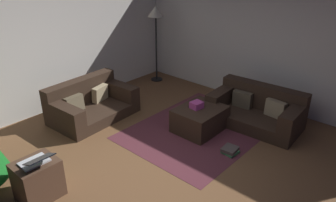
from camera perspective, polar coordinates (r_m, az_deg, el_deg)
ground_plane at (r=4.85m, az=-0.71°, el=-12.41°), size 6.40×6.40×0.00m
rear_partition at (r=6.62m, az=-21.50°, el=8.88°), size 6.40×0.12×2.60m
corner_partition at (r=6.72m, az=17.91°, el=9.63°), size 0.12×6.40×2.60m
couch_left at (r=6.42m, az=-13.42°, el=-0.43°), size 1.59×1.04×0.70m
couch_right at (r=6.20m, az=15.20°, el=-1.51°), size 0.97×1.65×0.69m
ottoman at (r=5.82m, az=5.54°, el=-3.13°), size 0.86×0.70×0.42m
gift_box at (r=5.71m, az=4.99°, el=-0.69°), size 0.22×0.20×0.12m
tv_remote at (r=5.72m, az=4.30°, el=-1.14°), size 0.07×0.16×0.02m
side_table at (r=4.62m, az=-21.65°, el=-12.56°), size 0.52×0.44×0.53m
laptop at (r=4.39m, az=-21.92°, el=-9.62°), size 0.34×0.41×0.18m
book_stack at (r=5.33m, az=10.72°, el=-8.41°), size 0.26×0.25×0.09m
corner_lamp at (r=7.70m, az=-2.13°, el=14.30°), size 0.36×0.36×1.78m
area_rug at (r=5.92m, az=5.46°, el=-4.90°), size 2.60×2.00×0.01m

